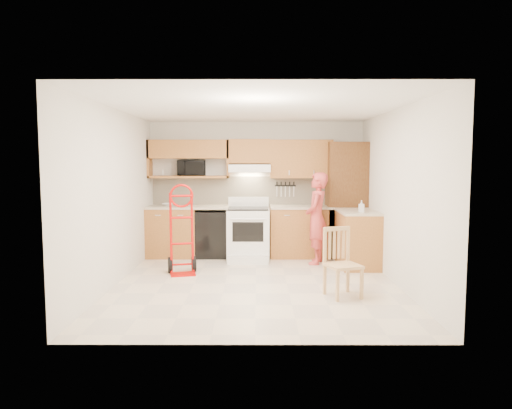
{
  "coord_description": "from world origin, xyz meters",
  "views": [
    {
      "loc": [
        0.02,
        -6.58,
        1.75
      ],
      "look_at": [
        0.0,
        0.5,
        1.1
      ],
      "focal_mm": 32.72,
      "sensor_mm": 36.0,
      "label": 1
    }
  ],
  "objects_px": {
    "microwave": "(191,168)",
    "dining_chair": "(343,263)",
    "range": "(248,229)",
    "person": "(317,218)",
    "hand_truck": "(182,234)"
  },
  "relations": [
    {
      "from": "range",
      "to": "dining_chair",
      "type": "xyz_separation_m",
      "value": [
        1.27,
        -2.31,
        -0.1
      ]
    },
    {
      "from": "microwave",
      "to": "dining_chair",
      "type": "xyz_separation_m",
      "value": [
        2.34,
        -2.73,
        -1.19
      ]
    },
    {
      "from": "range",
      "to": "hand_truck",
      "type": "bearing_deg",
      "value": -133.56
    },
    {
      "from": "person",
      "to": "hand_truck",
      "type": "xyz_separation_m",
      "value": [
        -2.19,
        -0.75,
        -0.15
      ]
    },
    {
      "from": "microwave",
      "to": "dining_chair",
      "type": "relative_size",
      "value": 0.58
    },
    {
      "from": "range",
      "to": "dining_chair",
      "type": "bearing_deg",
      "value": -61.09
    },
    {
      "from": "person",
      "to": "microwave",
      "type": "bearing_deg",
      "value": -92.77
    },
    {
      "from": "microwave",
      "to": "dining_chair",
      "type": "height_order",
      "value": "microwave"
    },
    {
      "from": "range",
      "to": "person",
      "type": "distance_m",
      "value": 1.25
    },
    {
      "from": "range",
      "to": "hand_truck",
      "type": "relative_size",
      "value": 0.87
    },
    {
      "from": "person",
      "to": "hand_truck",
      "type": "distance_m",
      "value": 2.32
    },
    {
      "from": "range",
      "to": "hand_truck",
      "type": "xyz_separation_m",
      "value": [
        -1.01,
        -1.06,
        0.08
      ]
    },
    {
      "from": "person",
      "to": "hand_truck",
      "type": "bearing_deg",
      "value": -55.74
    },
    {
      "from": "range",
      "to": "person",
      "type": "height_order",
      "value": "person"
    },
    {
      "from": "dining_chair",
      "to": "person",
      "type": "bearing_deg",
      "value": 73.42
    }
  ]
}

